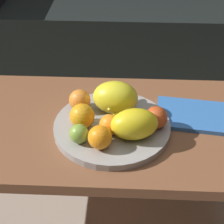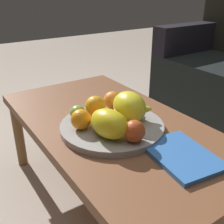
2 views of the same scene
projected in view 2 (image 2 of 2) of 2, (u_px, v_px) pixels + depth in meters
The scene contains 13 objects.
ground_plane at pixel (113, 200), 1.31m from camera, with size 8.00×8.00×0.00m, color #B9A897.
coffee_table at pixel (113, 132), 1.15m from camera, with size 1.12×0.60×0.41m.
fruit_bowl at pixel (112, 127), 1.07m from camera, with size 0.40×0.40×0.03m, color #9E9B99.
melon_large_front at pixel (109, 124), 0.96m from camera, with size 0.15×0.10×0.10m, color yellow.
melon_smaller_beside at pixel (129, 106), 1.07m from camera, with size 0.16×0.11×0.11m, color yellow.
orange_front at pixel (95, 106), 1.12m from camera, with size 0.08×0.08×0.08m, color orange.
orange_left at pixel (81, 119), 1.02m from camera, with size 0.08×0.08×0.08m, color orange.
orange_right at pixel (113, 100), 1.18m from camera, with size 0.08×0.08×0.08m, color orange.
orange_back at pixel (100, 118), 1.03m from camera, with size 0.07×0.07×0.07m, color orange.
apple_left at pixel (134, 131), 0.94m from camera, with size 0.08×0.08×0.08m, color #BC481D.
apple_right at pixel (78, 113), 1.08m from camera, with size 0.06×0.06×0.06m, color #7AA23A.
banana_bunch at pixel (131, 113), 1.09m from camera, with size 0.13×0.17×0.06m.
magazine at pixel (181, 155), 0.90m from camera, with size 0.25×0.18×0.02m, color #346DBE.
Camera 2 is at (0.84, -0.56, 0.93)m, focal length 44.88 mm.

